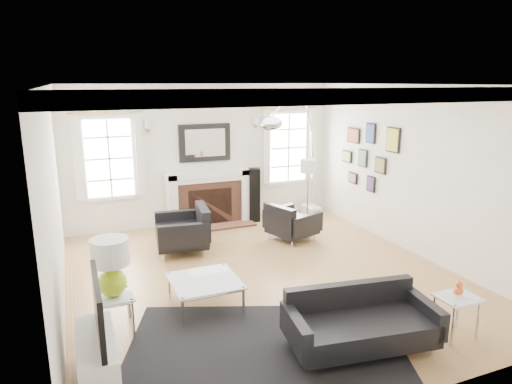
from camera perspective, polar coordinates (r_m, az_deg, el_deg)
name	(u,v)px	position (r m, az deg, el deg)	size (l,w,h in m)	color
floor	(263,276)	(6.95, 0.89, -10.49)	(6.00, 6.00, 0.00)	#9C6B41
back_wall	(205,155)	(9.28, -6.43, 4.64)	(5.50, 0.04, 2.80)	white
front_wall	(405,259)	(4.04, 18.17, -7.99)	(5.50, 0.04, 2.80)	white
left_wall	(54,205)	(6.00, -23.97, -1.46)	(0.04, 6.00, 2.80)	white
right_wall	(416,171)	(7.98, 19.41, 2.46)	(0.04, 6.00, 2.80)	white
ceiling	(264,85)	(6.34, 0.98, 13.27)	(5.50, 6.00, 0.02)	white
crown_molding	(264,89)	(6.34, 0.98, 12.73)	(5.50, 6.00, 0.12)	white
fireplace	(209,198)	(9.26, -5.93, -0.79)	(1.70, 0.69, 1.11)	white
mantel_mirror	(205,143)	(9.20, -6.39, 6.14)	(1.05, 0.07, 0.75)	black
window_left	(109,158)	(8.90, -17.89, 4.06)	(1.24, 0.15, 1.62)	white
window_right	(288,147)	(9.89, 4.04, 5.59)	(1.24, 0.15, 1.62)	white
gallery_wall	(368,152)	(8.93, 13.82, 4.84)	(0.04, 1.73, 1.29)	black
tv_unit	(97,354)	(4.83, -19.20, -18.59)	(0.35, 1.00, 1.09)	white
area_rug	(267,364)	(5.03, 1.35, -20.73)	(2.99, 2.49, 0.01)	black
sofa	(359,323)	(5.28, 12.76, -15.67)	(1.71, 0.96, 0.53)	black
armchair_left	(185,231)	(7.88, -8.85, -4.87)	(0.97, 1.05, 0.64)	black
armchair_right	(290,223)	(8.39, 4.28, -3.89)	(0.97, 1.03, 0.57)	black
coffee_table	(205,282)	(5.98, -6.42, -11.14)	(0.85, 0.85, 0.38)	silver
side_table_left	(114,304)	(5.60, -17.30, -13.19)	(0.43, 0.43, 0.47)	silver
nesting_table	(457,306)	(5.77, 23.80, -12.88)	(0.45, 0.37, 0.49)	silver
gourd_lamp	(111,263)	(5.40, -17.68, -8.51)	(0.43, 0.43, 0.68)	#9DC018
orange_vase	(459,289)	(5.68, 24.00, -11.02)	(0.11, 0.11, 0.17)	#D8551B
arc_floor_lamp	(294,156)	(8.67, 4.78, 4.55)	(1.93, 1.79, 2.73)	silver
stick_floor_lamp	(308,170)	(8.40, 6.58, 2.74)	(0.30, 0.30, 1.46)	#B37F3E
speaker_tower	(254,195)	(9.43, -0.22, -0.36)	(0.22, 0.22, 1.11)	black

